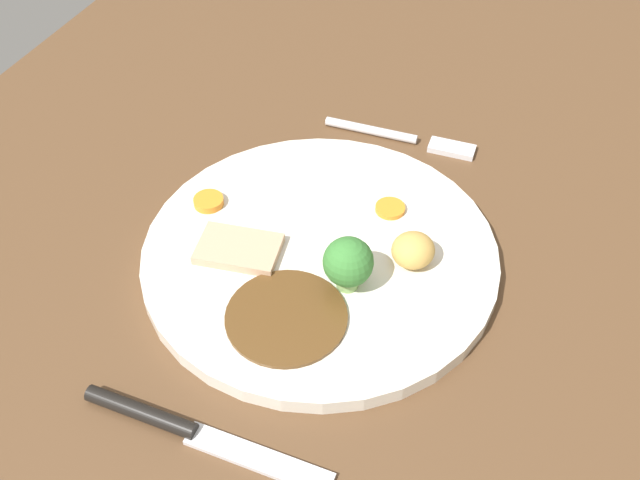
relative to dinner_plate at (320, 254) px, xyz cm
name	(u,v)px	position (x,y,z in cm)	size (l,w,h in cm)	color
dining_table	(308,258)	(-1.38, -1.70, -2.50)	(120.00, 84.00, 3.60)	brown
dinner_plate	(320,254)	(0.00, 0.00, 0.00)	(29.70, 29.70, 1.40)	silver
gravy_pool	(286,317)	(7.78, 0.35, 0.85)	(9.40, 9.40, 0.30)	#563819
meat_slice_main	(239,249)	(2.90, -6.07, 1.10)	(6.74, 4.42, 0.80)	tan
roast_potato_left	(411,254)	(-0.91, 7.52, 2.08)	(3.58, 3.45, 2.76)	tan
carrot_coin_front	(206,204)	(-0.96, -11.15, 1.03)	(2.65, 2.65, 0.67)	orange
carrot_coin_back	(390,208)	(-6.58, 3.98, 0.92)	(2.62, 2.62, 0.45)	orange
broccoli_floret	(348,263)	(2.94, 3.51, 3.30)	(3.98, 3.98, 4.72)	#8CB766
fork	(404,138)	(-18.24, 1.76, -0.31)	(2.18, 15.30, 0.90)	silver
knife	(183,429)	(18.55, -2.70, -0.25)	(1.73, 18.50, 1.20)	black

